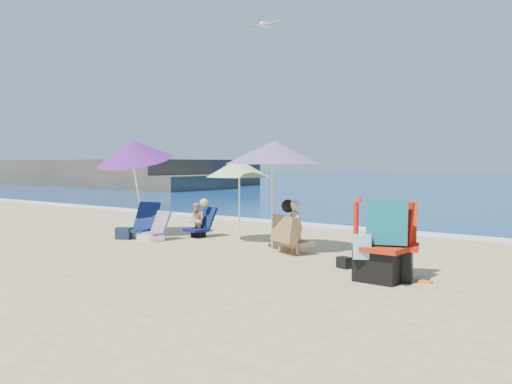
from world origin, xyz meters
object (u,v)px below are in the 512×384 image
Objects in this scene: camp_chair_right at (390,250)px; person_center at (292,228)px; umbrella_turquoise at (274,153)px; seagull at (265,25)px; camp_chair_left at (382,258)px; umbrella_striped at (238,168)px; furled_umbrella at (356,227)px; umbrella_blue at (133,151)px; person_left at (198,220)px; chair_rainbow at (154,233)px; chair_navy at (142,228)px.

camp_chair_right is 1.16× the size of person_center.
umbrella_turquoise is 3.69m from seagull.
person_center is at bearing 154.55° from camp_chair_left.
umbrella_turquoise reaches higher than camp_chair_right.
seagull is (-1.97, 1.82, 4.27)m from person_center.
camp_chair_right is 1.42× the size of seagull.
umbrella_striped is 1.54× the size of furled_umbrella.
umbrella_blue is 2.17m from person_left.
person_left is at bearing 167.78° from person_center.
person_center reaches higher than person_left.
umbrella_striped reaches higher than camp_chair_right.
umbrella_turquoise is 2.03× the size of furled_umbrella.
seagull is (1.33, 2.15, 4.59)m from chair_rainbow.
person_center is (-2.26, 1.07, 0.15)m from camp_chair_left.
chair_rainbow is at bearing -121.75° from seagull.
chair_rainbow is at bearing -179.50° from furled_umbrella.
umbrella_blue is at bearing -153.67° from person_left.
umbrella_turquoise reaches higher than camp_chair_left.
person_left is at bearing 41.59° from chair_navy.
umbrella_striped is 4.48m from camp_chair_right.
umbrella_blue is 6.83m from camp_chair_left.
person_left is (-5.23, 1.54, -0.02)m from camp_chair_right.
seagull is at bearing 99.82° from umbrella_striped.
furled_umbrella is at bearing -11.98° from person_left.
umbrella_striped is at bearing 157.25° from camp_chair_left.
umbrella_turquoise reaches higher than person_center.
seagull is (-4.23, 2.89, 4.42)m from camp_chair_left.
umbrella_striped is 1.65m from person_left.
umbrella_turquoise is 3.84m from umbrella_blue.
camp_chair_left is at bearing -34.35° from seagull.
furled_umbrella is (5.76, -0.25, -1.30)m from umbrella_blue.
umbrella_striped is 2.06× the size of person_left.
umbrella_turquoise is at bearing 166.41° from person_center.
camp_chair_left is (5.56, -0.74, 0.17)m from chair_rainbow.
person_center is (-1.45, 0.30, -0.15)m from furled_umbrella.
camp_chair_left is at bearing -101.96° from camp_chair_right.
furled_umbrella reaches higher than chair_rainbow.
umbrella_striped is at bearing 158.95° from umbrella_turquoise.
chair_navy is at bearing -159.14° from umbrella_striped.
chair_navy is (-3.39, -0.30, -1.64)m from umbrella_turquoise.
umbrella_blue reaches higher than chair_rainbow.
camp_chair_right reaches higher than chair_navy.
chair_navy is 1.05× the size of seagull.
camp_chair_left is (2.73, -1.19, -1.51)m from umbrella_turquoise.
camp_chair_left is at bearing -25.45° from person_center.
umbrella_blue is 4.54m from person_center.
umbrella_turquoise is at bearing 2.36° from umbrella_blue.
chair_rainbow is (0.56, -0.15, -0.04)m from chair_navy.
camp_chair_right is 2.47m from person_center.
person_left is (0.37, 0.97, 0.22)m from chair_rainbow.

